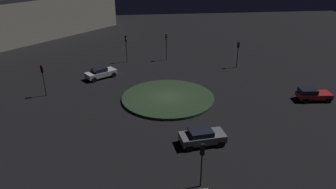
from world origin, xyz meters
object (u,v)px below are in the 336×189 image
at_px(traffic_light_east, 126,43).
at_px(store_building, 23,15).
at_px(car_silver, 101,73).
at_px(traffic_light_north, 43,74).
at_px(car_red, 312,94).
at_px(traffic_light_west, 202,156).
at_px(traffic_light_east_near, 166,42).
at_px(traffic_light_southeast, 238,49).
at_px(car_grey, 202,136).

height_order(traffic_light_east, store_building, store_building).
xyz_separation_m(car_silver, traffic_light_north, (-5.36, 6.21, 2.03)).
xyz_separation_m(car_red, traffic_light_north, (5.09, 31.72, 2.06)).
bearing_deg(car_red, traffic_light_west, -136.50).
relative_size(traffic_light_west, traffic_light_north, 0.94).
bearing_deg(store_building, traffic_light_east_near, 96.98).
height_order(car_red, traffic_light_southeast, traffic_light_southeast).
bearing_deg(car_silver, traffic_light_west, -102.00).
bearing_deg(car_silver, store_building, 90.06).
height_order(car_grey, traffic_light_west, traffic_light_west).
height_order(car_silver, store_building, store_building).
distance_m(car_red, traffic_light_east_near, 23.45).
relative_size(traffic_light_east, traffic_light_east_near, 1.01).
relative_size(traffic_light_east, traffic_light_north, 1.09).
relative_size(car_silver, traffic_light_southeast, 1.13).
bearing_deg(store_building, car_red, 91.70).
relative_size(car_silver, car_red, 1.15).
height_order(traffic_light_west, traffic_light_east_near, traffic_light_east_near).
bearing_deg(traffic_light_east_near, car_red, 47.22).
bearing_deg(store_building, traffic_light_north, 61.94).
bearing_deg(traffic_light_southeast, traffic_light_east_near, -66.60).
xyz_separation_m(traffic_light_southeast, store_building, (24.83, 37.84, 1.50)).
bearing_deg(traffic_light_southeast, traffic_light_east, -56.42).
xyz_separation_m(car_red, traffic_light_west, (-13.30, 16.42, 1.90)).
bearing_deg(traffic_light_east_near, traffic_light_west, 4.03).
xyz_separation_m(car_grey, traffic_light_southeast, (20.25, -9.94, 2.06)).
height_order(traffic_light_southeast, traffic_light_east, traffic_light_east).
distance_m(car_red, traffic_light_southeast, 13.71).
distance_m(traffic_light_west, traffic_light_north, 23.92).
relative_size(traffic_light_west, traffic_light_east_near, 0.87).
xyz_separation_m(traffic_light_southeast, traffic_light_north, (-7.44, 26.58, -0.03)).
height_order(car_grey, store_building, store_building).
distance_m(car_silver, traffic_light_east, 8.05).
bearing_deg(traffic_light_north, car_grey, -27.15).
xyz_separation_m(traffic_light_east, traffic_light_east_near, (0.28, -6.43, -0.02)).
xyz_separation_m(traffic_light_north, traffic_light_east_near, (12.44, -16.31, 0.22)).
relative_size(car_red, traffic_light_west, 1.06).
height_order(car_silver, traffic_light_west, traffic_light_west).
distance_m(traffic_light_west, traffic_light_east_near, 30.85).
distance_m(traffic_light_southeast, traffic_light_east_near, 11.42).
distance_m(traffic_light_southeast, traffic_light_east, 17.35).
bearing_deg(traffic_light_east, traffic_light_north, -57.18).
distance_m(traffic_light_east, traffic_light_north, 15.67).
height_order(traffic_light_west, traffic_light_north, traffic_light_north).
height_order(car_red, traffic_light_east, traffic_light_east).
bearing_deg(traffic_light_west, traffic_light_east_near, -3.92).
bearing_deg(traffic_light_west, car_red, -53.03).
bearing_deg(traffic_light_east, traffic_light_west, -8.03).
bearing_deg(traffic_light_east_near, traffic_light_east, -81.57).
relative_size(car_red, traffic_light_east_near, 0.93).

